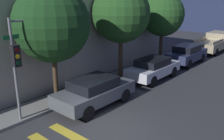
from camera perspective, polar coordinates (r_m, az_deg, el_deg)
name	(u,v)px	position (r m, az deg, el deg)	size (l,w,h in m)	color
ground_plane	(108,130)	(10.73, -0.83, -13.56)	(60.00, 60.00, 0.00)	#333335
sidewalk	(50,102)	(13.43, -13.98, -7.21)	(26.00, 1.69, 0.14)	slate
building_row	(3,34)	(16.15, -23.71, 7.64)	(26.00, 6.00, 6.47)	#A89E8E
traffic_light_pole	(25,50)	(11.17, -19.35, 4.29)	(2.46, 0.56, 4.56)	slate
sedan_near_corner	(95,91)	(12.56, -3.98, -4.84)	(4.34, 1.89, 1.49)	#4C5156
sedan_middle	(153,68)	(16.73, 9.41, 0.46)	(4.26, 1.78, 1.44)	silver
sedan_far_end	(187,54)	(21.19, 16.78, 3.56)	(4.26, 1.75, 1.55)	#2D3351
pickup_truck	(215,42)	(26.98, 22.40, 5.93)	(5.59, 2.05, 1.77)	tan
tree_near_corner	(52,24)	(12.47, -13.61, 10.14)	(3.72, 3.72, 5.94)	#42301E
tree_midblock	(121,14)	(16.13, 2.06, 12.70)	(3.70, 3.70, 6.13)	#4C3823
tree_far_end	(163,15)	(20.52, 11.49, 12.24)	(3.40, 3.40, 5.61)	#4C3823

